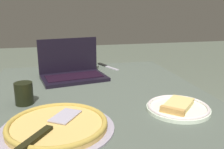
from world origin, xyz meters
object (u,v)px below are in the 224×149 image
dining_table (96,106)px  table_knife (106,66)px  pizza_tray (57,125)px  drink_cup (24,93)px  laptop (72,70)px  pizza_plate (178,107)px

dining_table → table_knife: table_knife is taller
pizza_tray → drink_cup: 0.29m
pizza_tray → table_knife: bearing=158.5°
dining_table → drink_cup: size_ratio=12.64×
pizza_tray → table_knife: 0.90m
laptop → drink_cup: laptop is taller
dining_table → pizza_tray: size_ratio=3.10×
pizza_tray → drink_cup: bearing=-153.4°
pizza_tray → drink_cup: (-0.26, -0.13, 0.03)m
pizza_plate → drink_cup: size_ratio=2.65×
pizza_tray → pizza_plate: bearing=97.0°
dining_table → pizza_plate: 0.41m
pizza_tray → drink_cup: size_ratio=4.08×
pizza_plate → drink_cup: 0.63m
pizza_tray → dining_table: bearing=151.8°
pizza_plate → table_knife: pizza_plate is taller
dining_table → laptop: (-0.27, -0.09, 0.12)m
dining_table → pizza_tray: bearing=-28.2°
pizza_plate → table_knife: size_ratio=1.18×
pizza_plate → pizza_tray: 0.47m
laptop → table_knife: bearing=134.0°
table_knife → drink_cup: (0.58, -0.46, 0.04)m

